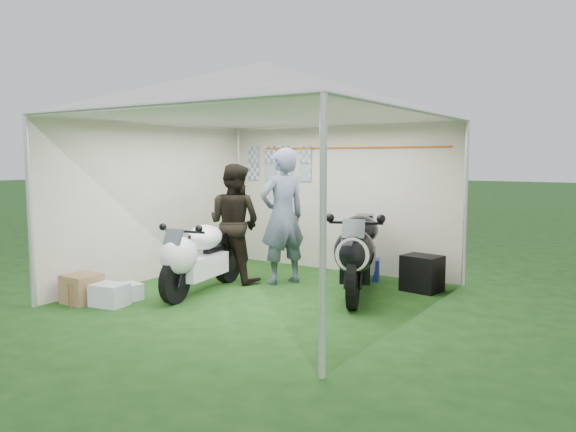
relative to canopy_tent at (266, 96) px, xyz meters
The scene contains 12 objects.
ground 2.58m from the canopy_tent, 89.22° to the right, with size 80.00×80.00×0.00m, color #194013.
canopy_tent is the anchor object (origin of this frame).
motorcycle_white 2.24m from the canopy_tent, 151.08° to the right, with size 0.62×1.88×0.93m.
motorcycle_black 2.31m from the canopy_tent, 29.19° to the left, with size 1.05×2.09×1.08m.
paddock_stand 2.93m from the canopy_tent, 65.46° to the left, with size 0.43×0.27×0.32m, color #2B39CC.
person_dark_jacket 1.97m from the canopy_tent, 154.51° to the left, with size 0.83×0.65×1.71m, color black.
person_blue_jacket 1.77m from the canopy_tent, 106.92° to the left, with size 0.70×0.46×1.93m, color slate.
equipment_box 3.14m from the canopy_tent, 39.09° to the left, with size 0.49×0.39×0.49m, color black.
crate_0 3.13m from the canopy_tent, 130.60° to the right, with size 0.40×0.31×0.27m, color silver.
crate_1 3.33m from the canopy_tent, 137.14° to the right, with size 0.39×0.39×0.35m, color olive.
crate_2 3.02m from the canopy_tent, 138.47° to the right, with size 0.28×0.24×0.21m, color silver.
crate_3 3.40m from the canopy_tent, 137.69° to the right, with size 0.41×0.30×0.28m, color brown.
Camera 1 is at (4.19, -5.86, 1.79)m, focal length 35.00 mm.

